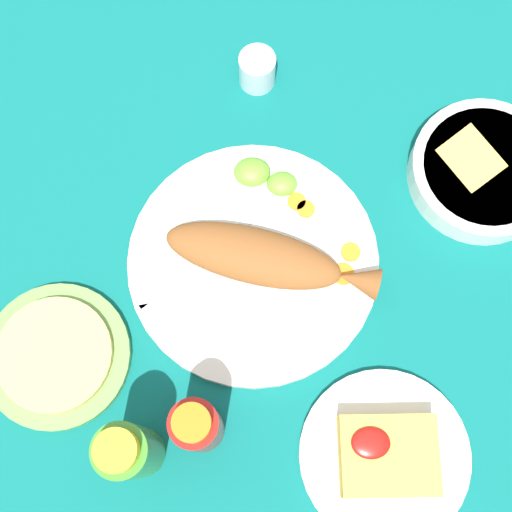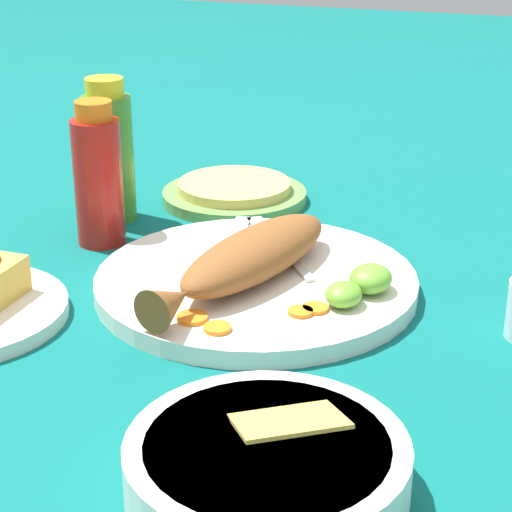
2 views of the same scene
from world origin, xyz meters
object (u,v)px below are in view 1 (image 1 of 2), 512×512
main_plate (256,262)px  side_plate_fries (387,456)px  tortilla_plate (60,356)px  hot_sauce_bottle_red (201,426)px  hot_sauce_bottle_green (133,452)px  fork_near (205,300)px  fork_far (191,266)px  salt_cup (260,71)px  guacamole_bowl (486,171)px  fried_fish (267,258)px

main_plate → side_plate_fries: bearing=122.4°
tortilla_plate → main_plate: bearing=-154.5°
hot_sauce_bottle_red → hot_sauce_bottle_green: 0.08m
hot_sauce_bottle_red → fork_near: bearing=-89.8°
fork_far → hot_sauce_bottle_green: hot_sauce_bottle_green is taller
fork_near → side_plate_fries: (-0.22, 0.19, -0.01)m
hot_sauce_bottle_green → tortilla_plate: size_ratio=0.93×
salt_cup → tortilla_plate: size_ratio=0.29×
side_plate_fries → salt_cup: bearing=-74.2°
tortilla_plate → fork_near: bearing=-160.1°
main_plate → side_plate_fries: 0.29m
guacamole_bowl → tortilla_plate: 0.60m
fried_fish → side_plate_fries: fried_fish is taller
hot_sauce_bottle_green → side_plate_fries: size_ratio=0.83×
fried_fish → side_plate_fries: bearing=135.1°
fork_near → tortilla_plate: fork_near is taller
fork_near → fork_far: size_ratio=1.19×
hot_sauce_bottle_red → side_plate_fries: hot_sauce_bottle_red is taller
hot_sauce_bottle_green → salt_cup: bearing=-106.4°
hot_sauce_bottle_red → tortilla_plate: size_ratio=0.89×
salt_cup → side_plate_fries: bearing=105.8°
fried_fish → hot_sauce_bottle_red: (0.08, 0.21, 0.04)m
fork_far → fork_near: bearing=74.3°
tortilla_plate → fork_far: bearing=-145.9°
hot_sauce_bottle_red → salt_cup: 0.49m
fried_fish → fork_far: bearing=16.6°
main_plate → salt_cup: (-0.01, -0.27, 0.01)m
guacamole_bowl → tortilla_plate: (0.55, 0.23, -0.02)m
main_plate → side_plate_fries: (-0.15, 0.24, -0.00)m
guacamole_bowl → tortilla_plate: guacamole_bowl is taller
fork_near → guacamole_bowl: bearing=-165.8°
fried_fish → hot_sauce_bottle_green: bearing=71.3°
main_plate → guacamole_bowl: guacamole_bowl is taller
tortilla_plate → fried_fish: bearing=-156.3°
main_plate → tortilla_plate: (0.25, 0.12, -0.00)m
side_plate_fries → hot_sauce_bottle_green: bearing=-1.6°
hot_sauce_bottle_red → guacamole_bowl: (-0.37, -0.33, -0.05)m
fork_near → hot_sauce_bottle_red: hot_sauce_bottle_red is taller
fried_fish → side_plate_fries: (-0.14, 0.24, -0.03)m
fried_fish → fork_near: bearing=46.2°
salt_cup → side_plate_fries: size_ratio=0.26×
fried_fish → side_plate_fries: size_ratio=1.35×
main_plate → guacamole_bowl: size_ratio=1.67×
fork_far → hot_sauce_bottle_red: (-0.02, 0.20, 0.06)m
hot_sauce_bottle_green → guacamole_bowl: (-0.44, -0.35, -0.06)m
fork_far → salt_cup: bearing=-146.2°
hot_sauce_bottle_green → main_plate: bearing=-120.6°
fork_far → guacamole_bowl: size_ratio=0.80×
fork_far → side_plate_fries: bearing=97.5°
tortilla_plate → salt_cup: bearing=-123.5°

